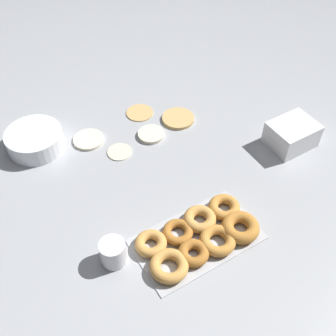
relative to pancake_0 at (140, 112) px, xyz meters
The scene contains 10 objects.
ground_plane 0.21m from the pancake_0, 95.49° to the right, with size 3.00×3.00×0.00m, color #9EA0A5.
pancake_0 is the anchor object (origin of this frame).
pancake_1 0.22m from the pancake_0, 137.12° to the right, with size 0.08×0.08×0.01m, color beige.
pancake_2 0.15m from the pancake_0, 45.98° to the right, with size 0.12×0.12×0.01m, color tan.
pancake_3 0.13m from the pancake_0, 101.08° to the right, with size 0.09×0.09×0.01m, color beige.
pancake_4 0.23m from the pancake_0, behind, with size 0.11×0.11×0.01m, color beige.
donut_tray 0.60m from the pancake_0, 101.78° to the right, with size 0.36×0.21×0.04m.
batter_bowl 0.40m from the pancake_0, behind, with size 0.20×0.20×0.07m.
container_stack 0.56m from the pancake_0, 48.74° to the right, with size 0.16×0.13×0.09m.
paper_cup 0.64m from the pancake_0, 124.98° to the right, with size 0.07×0.07×0.08m.
Camera 1 is at (-0.53, -0.91, 1.03)m, focal length 45.00 mm.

